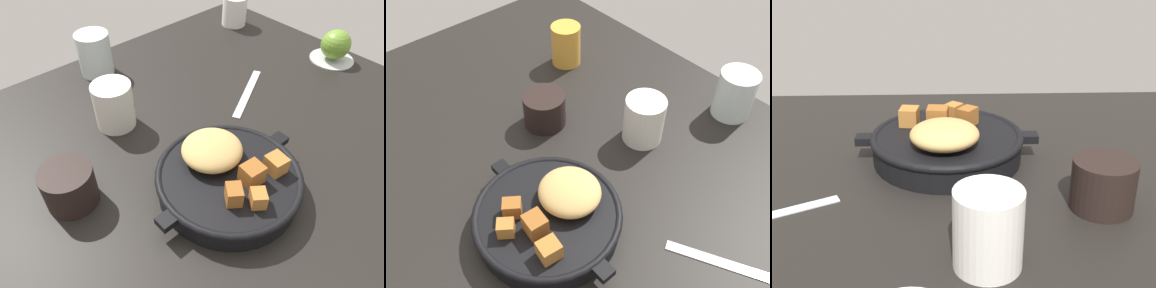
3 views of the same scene
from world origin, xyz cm
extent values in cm
cube|color=black|center=(0.00, 0.00, -1.20)|extent=(118.96, 83.83, 2.40)
cylinder|color=black|center=(4.18, -10.85, 2.02)|extent=(22.42, 22.42, 4.05)
torus|color=black|center=(4.18, -10.85, 3.72)|extent=(23.17, 23.17, 1.20)
cube|color=black|center=(16.60, -10.85, 3.44)|extent=(2.64, 2.40, 1.20)
cube|color=black|center=(-8.24, -10.85, 3.44)|extent=(2.64, 2.40, 1.20)
ellipsoid|color=tan|center=(4.53, -6.60, 5.90)|extent=(9.93, 9.67, 3.71)
cube|color=#935623|center=(5.63, -14.10, 5.64)|extent=(3.47, 3.21, 3.18)
cube|color=#A86B2D|center=(3.10, -17.55, 5.29)|extent=(3.25, 3.31, 2.49)
cube|color=#A86B2D|center=(10.09, -15.10, 5.44)|extent=(3.16, 3.35, 2.78)
cube|color=#935623|center=(0.92, -14.86, 5.44)|extent=(3.50, 3.61, 2.79)
cube|color=silver|center=(26.71, 4.97, 0.18)|extent=(16.89, 9.78, 0.36)
cylinder|color=gold|center=(-28.27, 20.26, 4.58)|extent=(6.52, 6.52, 9.16)
cylinder|color=black|center=(-15.42, 3.98, 3.32)|extent=(8.14, 8.14, 6.64)
cylinder|color=silver|center=(0.24, 15.22, 4.49)|extent=(7.47, 7.47, 8.98)
cylinder|color=silver|center=(6.88, 33.76, 4.79)|extent=(7.50, 7.50, 9.58)
camera|label=1|loc=(-24.49, -34.45, 45.81)|focal=33.38mm
camera|label=2|loc=(36.11, -32.57, 58.73)|focal=40.54mm
camera|label=3|loc=(3.98, 59.41, 34.16)|focal=47.47mm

